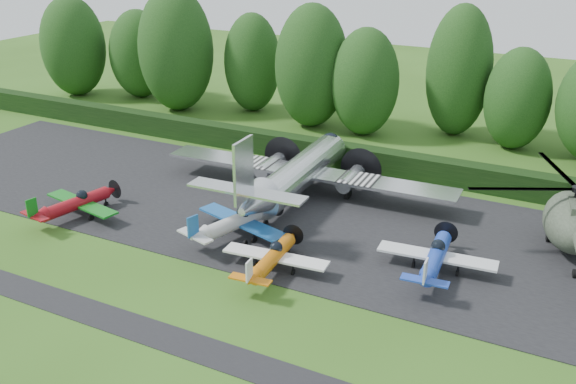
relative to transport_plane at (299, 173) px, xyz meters
The scene contains 18 objects.
ground 13.22m from the transport_plane, 83.12° to the right, with size 160.00×160.00×0.00m, color #315718.
apron 3.95m from the transport_plane, 62.15° to the right, with size 70.00×18.00×0.01m, color black.
taxiway_verge 19.14m from the transport_plane, 85.28° to the right, with size 70.00×2.00×0.00m, color black.
hedgerow 8.45m from the transport_plane, 78.99° to the left, with size 90.00×1.60×2.00m, color black.
transport_plane is the anchor object (origin of this frame).
light_plane_red 16.18m from the transport_plane, 141.03° to the right, with size 6.72×7.07×2.58m.
light_plane_white 7.80m from the transport_plane, 95.75° to the right, with size 7.34×7.72×2.82m.
light_plane_orange 11.38m from the transport_plane, 71.54° to the right, with size 6.54×6.88×2.52m.
light_plane_blue 13.86m from the transport_plane, 27.73° to the right, with size 7.07×7.44×2.72m.
helicopter 19.04m from the transport_plane, ahead, with size 13.53×15.84×4.36m.
tree_0 41.40m from the transport_plane, 156.59° to the left, with size 7.49×7.49×11.70m.
tree_1 19.42m from the transport_plane, 112.33° to the left, with size 7.35×7.35×12.33m.
tree_2 17.68m from the transport_plane, 94.68° to the left, with size 6.53×6.53×10.44m.
tree_5 23.41m from the transport_plane, 57.84° to the left, with size 5.90×5.90×9.34m.
tree_6 36.01m from the transport_plane, 147.76° to the left, with size 6.84×6.84×10.26m.
tree_7 25.40m from the transport_plane, 127.73° to the left, with size 6.13×6.13×10.67m.
tree_9 28.63m from the transport_plane, 144.31° to the left, with size 8.13×8.13×13.34m.
tree_11 22.75m from the transport_plane, 72.99° to the left, with size 6.22×6.22×12.62m.
Camera 1 is at (18.10, -27.25, 19.43)m, focal length 40.00 mm.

